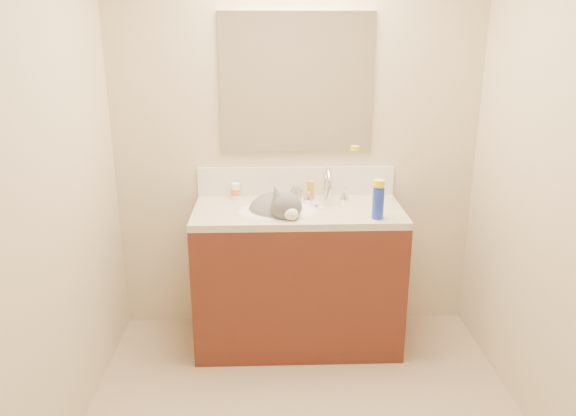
{
  "coord_description": "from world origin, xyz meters",
  "views": [
    {
      "loc": [
        -0.16,
        -2.08,
        1.86
      ],
      "look_at": [
        -0.06,
        0.92,
        0.88
      ],
      "focal_mm": 35.0,
      "sensor_mm": 36.0,
      "label": 1
    }
  ],
  "objects": [
    {
      "name": "room_shell",
      "position": [
        0.0,
        0.0,
        1.49
      ],
      "size": [
        2.24,
        2.54,
        2.52
      ],
      "color": "beige",
      "rests_on": "ground"
    },
    {
      "name": "mirror",
      "position": [
        0.0,
        1.24,
        1.54
      ],
      "size": [
        0.9,
        0.02,
        0.8
      ],
      "primitive_type": "cube",
      "color": "white",
      "rests_on": "room_shell"
    },
    {
      "name": "backsplash",
      "position": [
        0.0,
        1.24,
        0.95
      ],
      "size": [
        1.2,
        0.02,
        0.18
      ],
      "primitive_type": "cube",
      "color": "silver",
      "rests_on": "counter_slab"
    },
    {
      "name": "spray_can",
      "position": [
        0.42,
        0.79,
        0.94
      ],
      "size": [
        0.07,
        0.07,
        0.17
      ],
      "primitive_type": "cylinder",
      "rotation": [
        0.0,
        0.0,
        -0.22
      ],
      "color": "#1A34BC",
      "rests_on": "counter_slab"
    },
    {
      "name": "toothbrush_head",
      "position": [
        0.11,
        1.0,
        0.87
      ],
      "size": [
        0.02,
        0.03,
        0.01
      ],
      "primitive_type": "cube",
      "rotation": [
        0.0,
        0.0,
        0.41
      ],
      "color": "#5C8BC4",
      "rests_on": "counter_slab"
    },
    {
      "name": "vanity_cabinet",
      "position": [
        0.0,
        0.97,
        0.41
      ],
      "size": [
        1.2,
        0.55,
        0.82
      ],
      "primitive_type": "cube",
      "color": "#502015",
      "rests_on": "ground"
    },
    {
      "name": "pill_label",
      "position": [
        -0.37,
        1.17,
        0.9
      ],
      "size": [
        0.07,
        0.07,
        0.04
      ],
      "primitive_type": "cylinder",
      "rotation": [
        0.0,
        0.0,
        -0.24
      ],
      "color": "orange",
      "rests_on": "pill_bottle"
    },
    {
      "name": "faucet",
      "position": [
        0.18,
        1.11,
        0.95
      ],
      "size": [
        0.28,
        0.2,
        0.21
      ],
      "color": "silver",
      "rests_on": "counter_slab"
    },
    {
      "name": "amber_bottle",
      "position": [
        0.08,
        1.17,
        0.91
      ],
      "size": [
        0.06,
        0.06,
        0.11
      ],
      "primitive_type": "cylinder",
      "rotation": [
        0.0,
        0.0,
        0.32
      ],
      "color": "orange",
      "rests_on": "counter_slab"
    },
    {
      "name": "counter_slab",
      "position": [
        0.0,
        0.97,
        0.84
      ],
      "size": [
        1.2,
        0.55,
        0.04
      ],
      "primitive_type": "cube",
      "color": "beige",
      "rests_on": "vanity_cabinet"
    },
    {
      "name": "silver_jar",
      "position": [
        0.01,
        1.19,
        0.89
      ],
      "size": [
        0.06,
        0.06,
        0.06
      ],
      "primitive_type": "cylinder",
      "rotation": [
        0.0,
        0.0,
        -0.13
      ],
      "color": "#B7B7BC",
      "rests_on": "counter_slab"
    },
    {
      "name": "pill_bottle",
      "position": [
        -0.37,
        1.17,
        0.91
      ],
      "size": [
        0.07,
        0.07,
        0.1
      ],
      "primitive_type": "cylinder",
      "rotation": [
        0.0,
        0.0,
        -0.24
      ],
      "color": "white",
      "rests_on": "counter_slab"
    },
    {
      "name": "toothbrush",
      "position": [
        0.11,
        1.0,
        0.86
      ],
      "size": [
        0.06,
        0.12,
        0.01
      ],
      "primitive_type": "cube",
      "rotation": [
        0.0,
        0.0,
        0.41
      ],
      "color": "white",
      "rests_on": "counter_slab"
    },
    {
      "name": "spray_cap",
      "position": [
        0.42,
        0.79,
        1.06
      ],
      "size": [
        0.07,
        0.07,
        0.04
      ],
      "primitive_type": "cylinder",
      "rotation": [
        0.0,
        0.0,
        -0.22
      ],
      "color": "yellow",
      "rests_on": "spray_can"
    },
    {
      "name": "cat",
      "position": [
        -0.12,
        0.96,
        0.84
      ],
      "size": [
        0.45,
        0.49,
        0.34
      ],
      "rotation": [
        0.0,
        0.0,
        0.35
      ],
      "color": "#595659",
      "rests_on": "basin"
    },
    {
      "name": "basin",
      "position": [
        -0.12,
        0.94,
        0.79
      ],
      "size": [
        0.45,
        0.36,
        0.14
      ],
      "primitive_type": "ellipsoid",
      "color": "white",
      "rests_on": "vanity_cabinet"
    }
  ]
}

